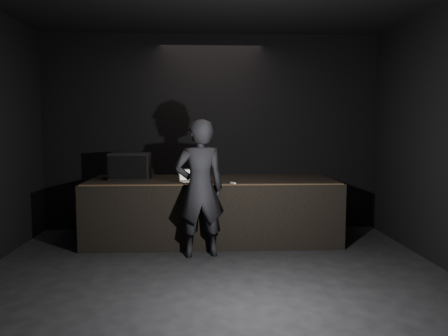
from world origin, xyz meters
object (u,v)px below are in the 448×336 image
stage_monitor (130,166)px  person (200,188)px  beer_can (199,177)px  stage_riser (212,209)px  laptop (189,179)px

stage_monitor → person: size_ratio=0.33×
beer_can → stage_monitor: bearing=156.4°
stage_riser → person: 1.08m
stage_monitor → laptop: 1.10m
laptop → beer_can: bearing=-42.3°
laptop → stage_monitor: bearing=131.9°
person → beer_can: bearing=-101.1°
beer_can → person: 0.56m
stage_riser → laptop: laptop is taller
laptop → person: person is taller
stage_riser → stage_monitor: 1.53m
stage_riser → beer_can: size_ratio=25.75×
laptop → beer_can: size_ratio=2.40×
beer_can → person: bearing=-89.2°
stage_riser → person: person is taller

